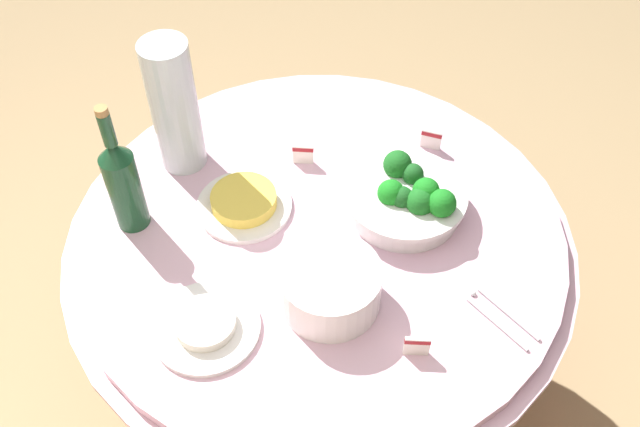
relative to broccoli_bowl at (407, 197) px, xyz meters
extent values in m
plane|color=tan|center=(0.15, 0.14, -0.78)|extent=(6.00, 6.00, 0.00)
cylinder|color=maroon|center=(0.15, 0.14, -0.44)|extent=(1.01, 1.01, 0.69)
cylinder|color=#E0B2C6|center=(0.15, 0.14, -0.08)|extent=(1.16, 1.16, 0.02)
cylinder|color=#E0B2C6|center=(0.15, 0.14, -0.06)|extent=(1.10, 1.10, 0.03)
cylinder|color=white|center=(0.00, 0.00, -0.02)|extent=(0.26, 0.26, 0.05)
cylinder|color=white|center=(0.00, 0.00, 0.01)|extent=(0.28, 0.28, 0.01)
sphere|color=#19811E|center=(0.03, 0.03, 0.03)|extent=(0.06, 0.06, 0.06)
sphere|color=#195E1E|center=(0.05, -0.05, 0.03)|extent=(0.07, 0.07, 0.07)
sphere|color=#197A1E|center=(-0.08, 0.01, 0.04)|extent=(0.06, 0.06, 0.06)
sphere|color=#19631E|center=(-0.03, -0.01, 0.03)|extent=(0.04, 0.04, 0.04)
sphere|color=#197E1E|center=(-0.04, 0.00, 0.04)|extent=(0.06, 0.06, 0.06)
sphere|color=#19541E|center=(0.01, -0.05, 0.03)|extent=(0.05, 0.05, 0.05)
sphere|color=#19641E|center=(-0.04, 0.03, 0.03)|extent=(0.06, 0.06, 0.06)
sphere|color=#19551E|center=(0.00, 0.03, 0.03)|extent=(0.05, 0.05, 0.05)
cylinder|color=white|center=(0.04, 0.30, -0.04)|extent=(0.21, 0.21, 0.01)
cylinder|color=white|center=(0.04, 0.30, -0.03)|extent=(0.21, 0.21, 0.01)
cylinder|color=white|center=(0.04, 0.30, -0.02)|extent=(0.21, 0.21, 0.01)
cylinder|color=white|center=(0.04, 0.30, -0.01)|extent=(0.21, 0.21, 0.01)
cylinder|color=white|center=(0.04, 0.30, 0.00)|extent=(0.21, 0.21, 0.01)
cylinder|color=white|center=(0.04, 0.30, 0.01)|extent=(0.21, 0.21, 0.01)
cylinder|color=white|center=(0.04, 0.30, 0.02)|extent=(0.21, 0.21, 0.01)
cylinder|color=white|center=(0.04, 0.30, 0.03)|extent=(0.21, 0.21, 0.01)
cylinder|color=white|center=(0.04, 0.30, 0.04)|extent=(0.21, 0.21, 0.01)
cylinder|color=white|center=(0.04, 0.30, 0.05)|extent=(0.21, 0.21, 0.01)
cylinder|color=#184527|center=(0.53, 0.31, 0.06)|extent=(0.07, 0.07, 0.20)
cone|color=#184527|center=(0.53, 0.31, 0.18)|extent=(0.07, 0.07, 0.04)
cylinder|color=#184527|center=(0.53, 0.31, 0.24)|extent=(0.03, 0.03, 0.08)
cylinder|color=#B2844C|center=(0.53, 0.31, 0.28)|extent=(0.03, 0.03, 0.02)
cylinder|color=silver|center=(0.55, 0.10, 0.13)|extent=(0.11, 0.11, 0.34)
sphere|color=#E5B26B|center=(0.57, 0.10, 0.00)|extent=(0.06, 0.06, 0.06)
sphere|color=#E5B26B|center=(0.53, 0.12, 0.00)|extent=(0.06, 0.06, 0.06)
sphere|color=#E5B26B|center=(0.53, 0.08, 0.00)|extent=(0.06, 0.06, 0.06)
sphere|color=#72C64C|center=(0.56, 0.11, 0.05)|extent=(0.06, 0.06, 0.06)
sphere|color=#72C64C|center=(0.53, 0.11, 0.05)|extent=(0.06, 0.06, 0.06)
sphere|color=#72C64C|center=(0.55, 0.08, 0.05)|extent=(0.06, 0.06, 0.06)
sphere|color=red|center=(0.55, 0.12, 0.10)|extent=(0.06, 0.06, 0.06)
sphere|color=red|center=(0.52, 0.10, 0.10)|extent=(0.06, 0.06, 0.06)
sphere|color=red|center=(0.56, 0.08, 0.10)|extent=(0.06, 0.06, 0.06)
sphere|color=#E5B26B|center=(0.54, 0.12, 0.16)|extent=(0.06, 0.06, 0.06)
sphere|color=#E5B26B|center=(0.53, 0.08, 0.16)|extent=(0.06, 0.06, 0.06)
sphere|color=#E5B26B|center=(0.57, 0.09, 0.16)|extent=(0.06, 0.06, 0.06)
sphere|color=#72C64C|center=(0.53, 0.11, 0.21)|extent=(0.06, 0.06, 0.06)
sphere|color=#72C64C|center=(0.54, 0.08, 0.21)|extent=(0.06, 0.06, 0.06)
sphere|color=#72C64C|center=(0.57, 0.10, 0.21)|extent=(0.06, 0.06, 0.06)
cylinder|color=silver|center=(-0.30, 0.17, -0.04)|extent=(0.15, 0.07, 0.01)
cylinder|color=silver|center=(-0.28, 0.20, -0.04)|extent=(0.15, 0.07, 0.01)
sphere|color=silver|center=(-0.22, 0.15, -0.04)|extent=(0.01, 0.01, 0.01)
cylinder|color=white|center=(0.23, 0.48, -0.04)|extent=(0.22, 0.22, 0.01)
cylinder|color=white|center=(0.23, 0.48, -0.02)|extent=(0.12, 0.12, 0.02)
cylinder|color=white|center=(0.33, 0.16, -0.04)|extent=(0.22, 0.22, 0.01)
cylinder|color=#F2D14C|center=(0.33, 0.16, -0.02)|extent=(0.15, 0.15, 0.03)
cube|color=white|center=(-0.16, 0.34, -0.02)|extent=(0.05, 0.03, 0.05)
cube|color=maroon|center=(-0.16, 0.34, 0.00)|extent=(0.05, 0.03, 0.01)
cube|color=white|center=(0.03, -0.22, -0.02)|extent=(0.05, 0.02, 0.05)
cube|color=maroon|center=(0.03, -0.22, 0.00)|extent=(0.05, 0.02, 0.01)
cube|color=white|center=(0.28, -0.03, -0.02)|extent=(0.05, 0.03, 0.05)
cube|color=maroon|center=(0.28, -0.03, 0.00)|extent=(0.05, 0.03, 0.01)
camera|label=1|loc=(-0.33, 1.06, 1.20)|focal=40.42mm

